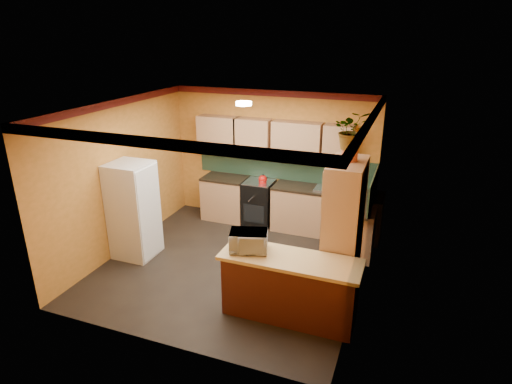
# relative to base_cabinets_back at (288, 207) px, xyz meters

# --- Properties ---
(room_shell) EXTENTS (4.24, 4.24, 2.72)m
(room_shell) POSITION_rel_base_cabinets_back_xyz_m (-0.43, -1.52, 1.65)
(room_shell) COLOR black
(room_shell) RESTS_ON ground
(base_cabinets_back) EXTENTS (3.65, 0.60, 0.88)m
(base_cabinets_back) POSITION_rel_base_cabinets_back_xyz_m (0.00, 0.00, 0.00)
(base_cabinets_back) COLOR tan
(base_cabinets_back) RESTS_ON ground
(countertop_back) EXTENTS (3.65, 0.62, 0.04)m
(countertop_back) POSITION_rel_base_cabinets_back_xyz_m (0.00, -0.00, 0.46)
(countertop_back) COLOR black
(countertop_back) RESTS_ON base_cabinets_back
(stove) EXTENTS (0.58, 0.58, 0.91)m
(stove) POSITION_rel_base_cabinets_back_xyz_m (-0.62, -0.00, 0.02)
(stove) COLOR black
(stove) RESTS_ON ground
(kettle) EXTENTS (0.21, 0.21, 0.18)m
(kettle) POSITION_rel_base_cabinets_back_xyz_m (-0.53, -0.05, 0.56)
(kettle) COLOR #B3100B
(kettle) RESTS_ON stove
(sink) EXTENTS (0.48, 0.40, 0.03)m
(sink) POSITION_rel_base_cabinets_back_xyz_m (0.77, 0.00, 0.50)
(sink) COLOR silver
(sink) RESTS_ON countertop_back
(base_cabinets_right) EXTENTS (0.60, 0.80, 0.88)m
(base_cabinets_right) POSITION_rel_base_cabinets_back_xyz_m (1.35, -0.72, 0.00)
(base_cabinets_right) COLOR tan
(base_cabinets_right) RESTS_ON ground
(countertop_right) EXTENTS (0.62, 0.80, 0.04)m
(countertop_right) POSITION_rel_base_cabinets_back_xyz_m (1.35, -0.72, 0.46)
(countertop_right) COLOR black
(countertop_right) RESTS_ON base_cabinets_right
(fridge) EXTENTS (0.68, 0.66, 1.70)m
(fridge) POSITION_rel_base_cabinets_back_xyz_m (-2.20, -2.02, 0.41)
(fridge) COLOR white
(fridge) RESTS_ON ground
(pantry) EXTENTS (0.48, 0.90, 2.10)m
(pantry) POSITION_rel_base_cabinets_back_xyz_m (1.40, -1.99, 0.61)
(pantry) COLOR tan
(pantry) RESTS_ON ground
(fern_pot) EXTENTS (0.22, 0.22, 0.16)m
(fern_pot) POSITION_rel_base_cabinets_back_xyz_m (1.40, -1.94, 1.74)
(fern_pot) COLOR #AA4729
(fern_pot) RESTS_ON pantry
(fern) EXTENTS (0.58, 0.54, 0.52)m
(fern) POSITION_rel_base_cabinets_back_xyz_m (1.40, -1.94, 2.08)
(fern) COLOR tan
(fern) RESTS_ON fern_pot
(breakfast_bar) EXTENTS (1.80, 0.55, 0.88)m
(breakfast_bar) POSITION_rel_base_cabinets_back_xyz_m (0.85, -2.79, 0.00)
(breakfast_bar) COLOR #451A10
(breakfast_bar) RESTS_ON ground
(bar_top) EXTENTS (1.90, 0.65, 0.05)m
(bar_top) POSITION_rel_base_cabinets_back_xyz_m (0.85, -2.79, 0.47)
(bar_top) COLOR #DEB46C
(bar_top) RESTS_ON breakfast_bar
(microwave) EXTENTS (0.59, 0.48, 0.28)m
(microwave) POSITION_rel_base_cabinets_back_xyz_m (0.25, -2.79, 0.63)
(microwave) COLOR white
(microwave) RESTS_ON bar_top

